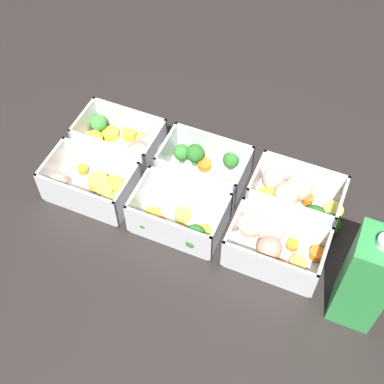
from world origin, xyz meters
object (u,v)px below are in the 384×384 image
at_px(container_far_center, 179,220).
at_px(juice_carton, 366,279).
at_px(container_near_left, 295,199).
at_px(container_near_right, 121,144).
at_px(container_far_right, 89,185).
at_px(container_near_center, 201,167).
at_px(container_far_left, 271,244).

height_order(container_far_center, juice_carton, juice_carton).
relative_size(container_near_left, container_near_right, 0.92).
xyz_separation_m(container_near_right, container_far_right, (0.01, 0.11, -0.00)).
bearing_deg(container_far_right, container_near_left, -162.25).
bearing_deg(container_far_right, container_near_center, -146.48).
height_order(container_near_right, juice_carton, juice_carton).
distance_m(container_far_center, juice_carton, 0.31).
bearing_deg(juice_carton, container_near_left, -47.61).
bearing_deg(juice_carton, container_far_center, -5.70).
distance_m(container_near_left, container_far_center, 0.21).
bearing_deg(container_near_center, container_far_right, 33.52).
xyz_separation_m(container_far_left, juice_carton, (-0.15, 0.05, 0.07)).
relative_size(container_near_left, container_near_center, 1.06).
bearing_deg(juice_carton, container_far_right, -4.51).
xyz_separation_m(container_near_center, container_near_right, (0.16, 0.01, -0.00)).
bearing_deg(container_near_center, container_far_left, 148.49).
distance_m(container_near_center, container_far_right, 0.20).
height_order(container_near_left, container_far_right, same).
bearing_deg(container_near_left, container_far_left, 83.74).
bearing_deg(container_near_left, container_far_right, 17.75).
bearing_deg(container_near_left, juice_carton, 132.39).
bearing_deg(container_near_center, container_far_center, 94.56).
xyz_separation_m(container_far_center, container_far_right, (0.18, -0.01, -0.00)).
distance_m(container_near_right, container_far_left, 0.34).
distance_m(container_near_right, container_far_right, 0.11).
distance_m(container_near_left, container_near_right, 0.34).
height_order(container_near_center, container_near_right, same).
height_order(container_near_right, container_far_right, same).
bearing_deg(container_near_right, container_near_left, -179.25).
xyz_separation_m(container_near_right, juice_carton, (-0.48, 0.15, 0.07)).
bearing_deg(container_far_right, container_far_center, 177.53).
height_order(container_near_right, container_far_center, same).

